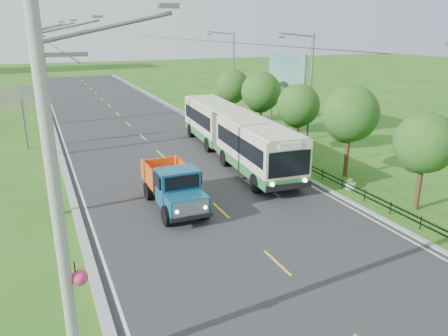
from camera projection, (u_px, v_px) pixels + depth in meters
ground at (277, 263)px, 18.25m from camera, size 240.00×240.00×0.00m
road at (154, 148)px, 35.71m from camera, size 14.00×120.00×0.02m
curb_left at (61, 157)px, 32.97m from camera, size 0.40×120.00×0.15m
curb_right at (233, 139)px, 38.41m from camera, size 0.30×120.00×0.10m
edge_line_left at (69, 157)px, 33.19m from camera, size 0.12×120.00×0.00m
edge_line_right at (228, 140)px, 38.23m from camera, size 0.12×120.00×0.00m
centre_dash at (277, 263)px, 18.25m from camera, size 0.12×2.20×0.00m
railing_right at (276, 152)px, 33.42m from camera, size 0.04×40.00×0.60m
pole_nearest at (60, 213)px, 11.00m from camera, size 3.51×0.44×10.00m
pole_near at (42, 119)px, 21.42m from camera, size 3.51×0.32×10.00m
pole_mid at (37, 89)px, 31.90m from camera, size 3.51×0.32×10.00m
pole_far at (34, 74)px, 42.38m from camera, size 3.51×0.32×10.00m
tree_second at (423, 146)px, 22.78m from camera, size 3.18×3.26×5.30m
tree_third at (349, 116)px, 27.88m from camera, size 3.60×3.62×6.00m
tree_fourth at (298, 108)px, 33.24m from camera, size 3.24×3.31×5.40m
tree_fifth at (261, 94)px, 38.39m from camera, size 3.48×3.52×5.80m
tree_back at (233, 88)px, 43.69m from camera, size 3.30×3.36×5.50m
streetlight_mid at (309, 90)px, 33.01m from camera, size 3.02×0.20×9.07m
streetlight_far at (232, 73)px, 45.23m from camera, size 3.02×0.20×9.07m
planter_near at (350, 184)px, 26.66m from camera, size 0.64×0.64×0.67m
planter_mid at (283, 151)px, 33.65m from camera, size 0.64×0.64×0.67m
planter_far at (239, 130)px, 40.64m from camera, size 0.64×0.64×0.67m
billboard_left at (21, 101)px, 34.42m from camera, size 3.00×0.20×5.20m
billboard_right at (286, 75)px, 38.74m from camera, size 0.24×6.00×7.30m
bus at (234, 131)px, 32.34m from camera, size 4.14×17.96×3.44m
dump_truck at (173, 184)px, 23.45m from camera, size 2.33×5.84×2.45m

